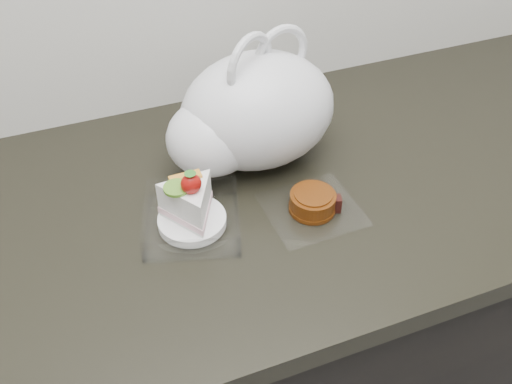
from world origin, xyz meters
The scene contains 4 objects.
counter centered at (0.00, 1.69, 0.45)m, with size 2.04×0.64×0.90m.
cake_tray centered at (-0.04, 1.65, 0.93)m, with size 0.18×0.18×0.12m.
mooncake_wrap centered at (0.15, 1.61, 0.91)m, with size 0.15×0.14×0.04m.
plastic_bag centered at (0.10, 1.77, 1.00)m, with size 0.35×0.29×0.25m.
Camera 1 is at (-0.18, 1.02, 1.54)m, focal length 40.00 mm.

